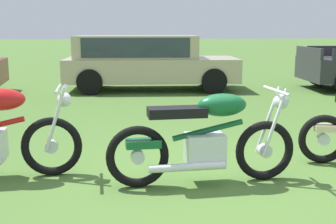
# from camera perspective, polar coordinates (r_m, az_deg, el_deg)

# --- Properties ---
(ground_plane) EXTENTS (120.00, 120.00, 0.00)m
(ground_plane) POSITION_cam_1_polar(r_m,az_deg,el_deg) (4.80, 5.28, -8.94)
(ground_plane) COLOR #476B2D
(motorcycle_green) EXTENTS (2.04, 0.64, 1.02)m
(motorcycle_green) POSITION_cam_1_polar(r_m,az_deg,el_deg) (4.58, 4.92, -3.56)
(motorcycle_green) COLOR black
(motorcycle_green) RESTS_ON ground
(car_beige) EXTENTS (4.57, 1.99, 1.43)m
(car_beige) POSITION_cam_1_polar(r_m,az_deg,el_deg) (11.54, -3.16, 7.03)
(car_beige) COLOR #BCAD8C
(car_beige) RESTS_ON ground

